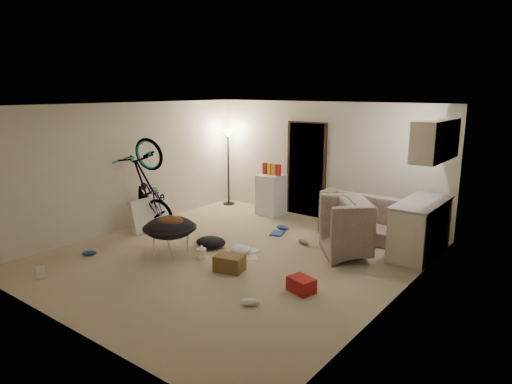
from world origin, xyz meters
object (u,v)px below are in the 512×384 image
Objects in this scene: mini_fridge at (271,195)px; juicer at (201,252)px; floor_lamp at (228,151)px; tv_box at (152,213)px; drink_case_a at (229,263)px; armchair at (366,234)px; saucer_chair at (170,232)px; kitchen_counter at (420,229)px; sofa at (379,221)px; bicycle at (149,205)px; drink_case_b at (301,285)px.

mini_fridge reaches higher than juicer.
floor_lamp reaches higher than tv_box.
floor_lamp is 4.38m from drink_case_a.
armchair is 3.32m from saucer_chair.
tv_box is at bearing -116.66° from mini_fridge.
floor_lamp reaches higher than kitchen_counter.
kitchen_counter is 1.03m from sofa.
kitchen_counter is at bearing -89.81° from armchair.
mini_fridge is at bearing 28.14° from armchair.
tv_box is 2.27× the size of drink_case_a.
tv_box is 2.76m from drink_case_a.
kitchen_counter is 5.09m from bicycle.
tv_box is at bearing -9.61° from bicycle.
floor_lamp reaches higher than juicer.
tv_box is (-4.03, -1.24, -0.03)m from armchair.
bicycle is 1.55m from saucer_chair.
sofa is 4.48m from bicycle.
drink_case_a is (2.66, -0.66, -0.37)m from bicycle.
sofa is at bearing -28.24° from armchair.
sofa is 3.89m from saucer_chair.
saucer_chair is at bearing -142.44° from kitchen_counter.
sofa is 2.38× the size of mini_fridge.
tv_box is at bearing -158.86° from kitchen_counter.
juicer is (-2.10, -1.81, -0.26)m from armchair.
drink_case_a is (1.28, 0.04, -0.26)m from saucer_chair.
drink_case_a is at bearing 68.67° from sofa.
armchair is at bearing -21.32° from mini_fridge.
kitchen_counter is 4.22× the size of drink_case_b.
juicer is at bearing -167.51° from drink_case_b.
kitchen_counter is at bearing -7.66° from floor_lamp.
armchair is 2.79m from juicer.
juicer is at bearing -76.04° from mini_fridge.
tv_box is (0.10, -2.48, -0.98)m from floor_lamp.
kitchen_counter reaches higher than sofa.
drink_case_b is at bearing -37.97° from floor_lamp.
armchair is (0.21, -1.04, 0.05)m from sofa.
juicer is (2.03, -3.05, -1.21)m from floor_lamp.
kitchen_counter is 5.07m from tv_box.
kitchen_counter is at bearing 87.86° from drink_case_b.
drink_case_a is at bearing -64.44° from mini_fridge.
drink_case_b is at bearing -11.34° from tv_box.
juicer is at bearing 155.16° from drink_case_a.
floor_lamp is at bearing 33.65° from armchair.
mini_fridge is 2.51× the size of drink_case_b.
tv_box is 2.77× the size of drink_case_b.
bicycle is 4.01m from drink_case_b.
drink_case_a is (-1.37, -1.95, -0.23)m from armchair.
floor_lamp is at bearing 172.34° from kitchen_counter.
tv_box is (-1.38, 0.75, -0.06)m from saucer_chair.
bicycle is 0.18m from tv_box.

